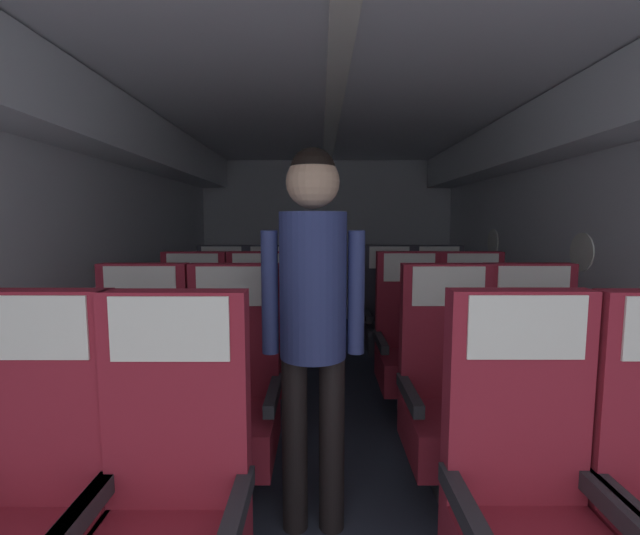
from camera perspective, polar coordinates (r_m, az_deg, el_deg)
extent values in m
cube|color=#2D3342|center=(3.18, 1.64, -19.01)|extent=(3.62, 6.35, 0.02)
cube|color=silver|center=(3.31, -29.38, 1.03)|extent=(0.08, 5.95, 2.19)
cube|color=silver|center=(3.41, 31.82, 1.02)|extent=(0.08, 5.95, 2.19)
cube|color=silver|center=(3.01, 1.78, 22.45)|extent=(3.50, 5.95, 0.06)
cube|color=silver|center=(5.88, 0.75, 3.67)|extent=(3.50, 0.06, 2.19)
cube|color=silver|center=(3.27, -26.75, 16.53)|extent=(0.35, 5.71, 0.36)
cube|color=silver|center=(3.35, 29.42, 16.11)|extent=(0.35, 5.71, 0.36)
cube|color=white|center=(3.00, 1.78, 21.72)|extent=(0.12, 5.35, 0.02)
cylinder|color=white|center=(3.38, 31.22, 1.77)|extent=(0.01, 0.26, 0.26)
cylinder|color=white|center=(4.72, 21.80, 3.18)|extent=(0.01, 0.26, 0.26)
cube|color=maroon|center=(1.70, -32.98, -14.22)|extent=(0.45, 0.09, 0.70)
cube|color=#28282D|center=(1.55, -29.31, -26.68)|extent=(0.05, 0.42, 0.06)
cube|color=silver|center=(1.59, -34.42, -6.66)|extent=(0.36, 0.01, 0.20)
cube|color=maroon|center=(1.50, -18.58, -16.19)|extent=(0.45, 0.09, 0.70)
cube|color=#28282D|center=(1.40, -11.42, -29.80)|extent=(0.05, 0.42, 0.06)
cube|color=#28282D|center=(1.54, -29.59, -26.97)|extent=(0.05, 0.42, 0.06)
cube|color=silver|center=(1.38, -19.55, -7.74)|extent=(0.36, 0.01, 0.20)
cube|color=#28282D|center=(1.64, 36.26, -25.09)|extent=(0.05, 0.42, 0.06)
cube|color=maroon|center=(1.58, 24.41, -15.25)|extent=(0.45, 0.09, 0.70)
cube|color=#28282D|center=(1.64, 34.92, -25.10)|extent=(0.05, 0.42, 0.06)
cube|color=#28282D|center=(1.46, 18.80, -28.43)|extent=(0.05, 0.42, 0.06)
cube|color=silver|center=(1.47, 25.60, -7.19)|extent=(0.36, 0.01, 0.20)
cube|color=#38383D|center=(2.51, -23.50, -23.83)|extent=(0.16, 0.18, 0.22)
cube|color=maroon|center=(2.41, -23.73, -19.36)|extent=(0.45, 0.49, 0.22)
cube|color=maroon|center=(2.44, -22.29, -7.66)|extent=(0.45, 0.09, 0.70)
cube|color=#28282D|center=(2.26, -18.71, -15.48)|extent=(0.05, 0.42, 0.06)
cube|color=#28282D|center=(2.43, -28.80, -14.38)|extent=(0.05, 0.42, 0.06)
cube|color=silver|center=(2.35, -22.96, -2.28)|extent=(0.36, 0.01, 0.20)
cube|color=#38383D|center=(2.37, -12.03, -25.39)|extent=(0.16, 0.18, 0.22)
cube|color=maroon|center=(2.27, -12.16, -20.72)|extent=(0.45, 0.49, 0.22)
cube|color=maroon|center=(2.29, -11.36, -8.19)|extent=(0.45, 0.09, 0.70)
cube|color=#28282D|center=(2.15, -6.37, -16.33)|extent=(0.05, 0.42, 0.06)
cube|color=#28282D|center=(2.24, -17.95, -15.68)|extent=(0.05, 0.42, 0.06)
cube|color=silver|center=(2.20, -11.73, -2.47)|extent=(0.36, 0.01, 0.20)
cube|color=#38383D|center=(2.58, 26.93, -23.10)|extent=(0.16, 0.18, 0.22)
cube|color=maroon|center=(2.49, 27.18, -18.73)|extent=(0.45, 0.49, 0.22)
cube|color=maroon|center=(2.51, 25.56, -7.40)|extent=(0.45, 0.09, 0.70)
cube|color=#28282D|center=(2.52, 31.93, -13.83)|extent=(0.05, 0.42, 0.06)
cube|color=#28282D|center=(2.32, 22.49, -15.01)|extent=(0.05, 0.42, 0.06)
cube|color=silver|center=(2.43, 26.31, -2.17)|extent=(0.36, 0.01, 0.20)
cube|color=#38383D|center=(2.42, 16.95, -24.86)|extent=(0.16, 0.18, 0.22)
cube|color=maroon|center=(2.31, 17.13, -20.26)|extent=(0.45, 0.49, 0.22)
cube|color=maroon|center=(2.34, 16.00, -8.01)|extent=(0.45, 0.09, 0.70)
cube|color=#28282D|center=(2.31, 22.64, -15.19)|extent=(0.05, 0.42, 0.06)
cube|color=#28282D|center=(2.18, 11.61, -16.09)|extent=(0.05, 0.42, 0.06)
cube|color=silver|center=(2.25, 16.52, -2.41)|extent=(0.36, 0.01, 0.20)
cube|color=#38383D|center=(3.24, -17.04, -16.54)|extent=(0.16, 0.18, 0.22)
cube|color=maroon|center=(3.17, -17.16, -12.93)|extent=(0.45, 0.49, 0.22)
cube|color=maroon|center=(3.24, -16.37, -4.13)|extent=(0.45, 0.09, 0.70)
cube|color=#28282D|center=(3.05, -13.32, -9.65)|extent=(0.05, 0.42, 0.06)
cube|color=#28282D|center=(3.18, -21.08, -9.26)|extent=(0.05, 0.42, 0.06)
cube|color=silver|center=(3.16, -16.74, -0.03)|extent=(0.36, 0.01, 0.20)
cube|color=#38383D|center=(3.16, -8.55, -16.97)|extent=(0.16, 0.18, 0.22)
cube|color=maroon|center=(3.08, -8.61, -13.27)|extent=(0.45, 0.49, 0.22)
cube|color=maroon|center=(3.16, -8.20, -4.21)|extent=(0.45, 0.09, 0.70)
cube|color=#28282D|center=(2.99, -4.49, -9.80)|extent=(0.05, 0.42, 0.06)
cube|color=#28282D|center=(3.06, -12.76, -9.60)|extent=(0.05, 0.42, 0.06)
cube|color=silver|center=(3.07, -8.40, 0.00)|extent=(0.36, 0.01, 0.20)
cube|color=#38383D|center=(3.30, 19.78, -16.20)|extent=(0.16, 0.18, 0.22)
cube|color=maroon|center=(3.23, 19.92, -12.65)|extent=(0.45, 0.49, 0.22)
cube|color=maroon|center=(3.30, 19.00, -4.02)|extent=(0.45, 0.09, 0.70)
cube|color=#28282D|center=(3.25, 23.69, -9.02)|extent=(0.05, 0.42, 0.06)
cube|color=#28282D|center=(3.10, 16.22, -9.46)|extent=(0.05, 0.42, 0.06)
cube|color=silver|center=(3.23, 19.42, 0.00)|extent=(0.36, 0.01, 0.20)
cube|color=#38383D|center=(3.19, 11.82, -16.77)|extent=(0.16, 0.18, 0.22)
cube|color=maroon|center=(3.11, 11.91, -13.10)|extent=(0.45, 0.49, 0.22)
cube|color=maroon|center=(3.19, 11.33, -4.15)|extent=(0.45, 0.09, 0.70)
cube|color=#28282D|center=(3.11, 15.97, -9.43)|extent=(0.05, 0.42, 0.06)
cube|color=#28282D|center=(3.02, 7.89, -9.72)|extent=(0.05, 0.42, 0.06)
cube|color=silver|center=(3.11, 11.60, 0.01)|extent=(0.36, 0.01, 0.20)
cube|color=#38383D|center=(4.03, -13.30, -11.91)|extent=(0.16, 0.18, 0.22)
cube|color=#33333D|center=(3.97, -13.38, -8.94)|extent=(0.45, 0.49, 0.22)
cube|color=#33333D|center=(4.07, -12.89, -1.99)|extent=(0.45, 0.09, 0.70)
cube|color=#28282D|center=(3.88, -10.30, -6.21)|extent=(0.05, 0.42, 0.06)
cube|color=#28282D|center=(3.98, -16.52, -6.06)|extent=(0.05, 0.42, 0.06)
cube|color=silver|center=(4.00, -13.12, 1.30)|extent=(0.36, 0.01, 0.20)
cube|color=#38383D|center=(3.95, -6.84, -12.14)|extent=(0.16, 0.18, 0.22)
cube|color=#33333D|center=(3.89, -6.88, -9.12)|extent=(0.45, 0.49, 0.22)
cube|color=#33333D|center=(3.99, -6.63, -2.03)|extent=(0.45, 0.09, 0.70)
cube|color=#28282D|center=(3.82, -3.66, -6.30)|extent=(0.05, 0.42, 0.06)
cube|color=#28282D|center=(3.87, -10.13, -6.22)|extent=(0.05, 0.42, 0.06)
cube|color=silver|center=(3.92, -6.75, 1.32)|extent=(0.36, 0.01, 0.20)
cube|color=#38383D|center=(4.08, 15.58, -11.74)|extent=(0.16, 0.18, 0.22)
cube|color=#33333D|center=(4.02, 15.66, -8.80)|extent=(0.45, 0.49, 0.22)
cube|color=#33333D|center=(4.12, 15.08, -1.95)|extent=(0.45, 0.09, 0.70)
cube|color=#28282D|center=(4.04, 18.73, -5.94)|extent=(0.05, 0.42, 0.06)
cube|color=#28282D|center=(3.92, 12.67, -6.13)|extent=(0.05, 0.42, 0.06)
cube|color=silver|center=(4.05, 15.35, 1.30)|extent=(0.36, 0.01, 0.20)
cube|color=#38383D|center=(3.98, 9.14, -12.05)|extent=(0.16, 0.18, 0.22)
cube|color=#33333D|center=(3.92, 9.20, -9.04)|extent=(0.45, 0.49, 0.22)
cube|color=#33333D|center=(4.02, 8.84, -2.01)|extent=(0.45, 0.09, 0.70)
cube|color=#28282D|center=(3.91, 12.41, -6.15)|extent=(0.05, 0.42, 0.06)
cube|color=#28282D|center=(3.84, 6.03, -6.26)|extent=(0.05, 0.42, 0.06)
cube|color=silver|center=(3.95, 9.01, 1.32)|extent=(0.36, 0.01, 0.20)
cylinder|color=black|center=(2.01, -3.54, -22.25)|extent=(0.11, 0.11, 0.77)
cylinder|color=black|center=(2.01, 1.40, -22.28)|extent=(0.11, 0.11, 0.77)
cylinder|color=navy|center=(1.78, -1.12, -2.37)|extent=(0.28, 0.28, 0.61)
cylinder|color=navy|center=(1.80, -6.86, -3.31)|extent=(0.07, 0.07, 0.52)
cylinder|color=navy|center=(1.80, 4.65, -3.32)|extent=(0.07, 0.07, 0.52)
sphere|color=tan|center=(1.77, -1.14, 11.30)|extent=(0.22, 0.22, 0.22)
sphere|color=black|center=(1.78, -1.15, 12.71)|extent=(0.19, 0.19, 0.19)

